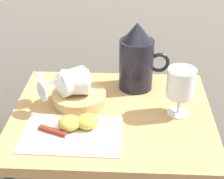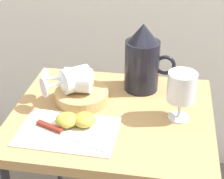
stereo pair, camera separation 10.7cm
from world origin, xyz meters
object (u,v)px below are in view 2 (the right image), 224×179
(pitcher, at_px, (142,64))
(wine_glass_upright, at_px, (182,89))
(basket_tray, at_px, (82,96))
(apple_half_left, at_px, (67,120))
(table, at_px, (112,131))
(wine_glass_tipped_near, at_px, (75,80))
(apple_half_right, at_px, (85,120))
(knife, at_px, (61,132))
(wine_glass_tipped_far, at_px, (77,80))

(pitcher, relative_size, wine_glass_upright, 1.53)
(basket_tray, xyz_separation_m, apple_half_left, (-0.01, -0.14, 0.00))
(table, xyz_separation_m, basket_tray, (-0.10, 0.05, 0.08))
(wine_glass_tipped_near, bearing_deg, apple_half_right, -65.39)
(table, distance_m, apple_half_right, 0.14)
(pitcher, relative_size, knife, 0.98)
(basket_tray, bearing_deg, apple_half_right, -73.01)
(basket_tray, height_order, apple_half_left, apple_half_left)
(table, xyz_separation_m, wine_glass_tipped_far, (-0.12, 0.05, 0.14))
(pitcher, xyz_separation_m, wine_glass_upright, (0.12, -0.16, 0.01))
(wine_glass_upright, bearing_deg, wine_glass_tipped_near, 171.78)
(wine_glass_upright, relative_size, wine_glass_tipped_far, 0.99)
(basket_tray, height_order, wine_glass_tipped_far, wine_glass_tipped_far)
(pitcher, bearing_deg, basket_tray, -147.87)
(pitcher, xyz_separation_m, apple_half_right, (-0.14, -0.24, -0.07))
(wine_glass_upright, relative_size, wine_glass_tipped_near, 0.93)
(table, distance_m, wine_glass_upright, 0.25)
(wine_glass_tipped_near, bearing_deg, knife, -88.02)
(wine_glass_upright, xyz_separation_m, wine_glass_tipped_far, (-0.31, 0.04, -0.02))
(table, relative_size, knife, 3.09)
(apple_half_right, xyz_separation_m, knife, (-0.05, -0.05, -0.01))
(wine_glass_tipped_far, bearing_deg, knife, -90.12)
(basket_tray, relative_size, apple_half_left, 2.59)
(pitcher, bearing_deg, apple_half_left, -126.45)
(basket_tray, xyz_separation_m, apple_half_right, (0.04, -0.13, 0.00))
(wine_glass_upright, xyz_separation_m, wine_glass_tipped_near, (-0.32, 0.05, -0.02))
(table, distance_m, wine_glass_tipped_far, 0.19)
(apple_half_left, height_order, apple_half_right, same)
(pitcher, bearing_deg, knife, -123.18)
(basket_tray, height_order, wine_glass_tipped_near, wine_glass_tipped_near)
(wine_glass_tipped_near, bearing_deg, apple_half_left, -85.57)
(pitcher, xyz_separation_m, apple_half_left, (-0.18, -0.25, -0.07))
(pitcher, bearing_deg, wine_glass_tipped_near, -150.67)
(basket_tray, bearing_deg, apple_half_left, -93.76)
(pitcher, height_order, apple_half_left, pitcher)
(table, distance_m, knife, 0.19)
(basket_tray, height_order, wine_glass_upright, wine_glass_upright)
(wine_glass_tipped_far, height_order, knife, wine_glass_tipped_far)
(basket_tray, distance_m, wine_glass_tipped_near, 0.06)
(wine_glass_tipped_far, bearing_deg, wine_glass_tipped_near, 167.59)
(wine_glass_tipped_near, distance_m, apple_half_right, 0.15)
(wine_glass_tipped_near, bearing_deg, wine_glass_upright, -8.22)
(table, xyz_separation_m, apple_half_left, (-0.11, -0.09, 0.09))
(pitcher, bearing_deg, table, -113.86)
(apple_half_right, bearing_deg, wine_glass_upright, 18.01)
(apple_half_left, bearing_deg, wine_glass_tipped_far, 91.76)
(wine_glass_upright, bearing_deg, knife, -156.96)
(wine_glass_tipped_near, relative_size, apple_half_right, 2.46)
(wine_glass_upright, relative_size, knife, 0.64)
(pitcher, bearing_deg, wine_glass_upright, -51.43)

